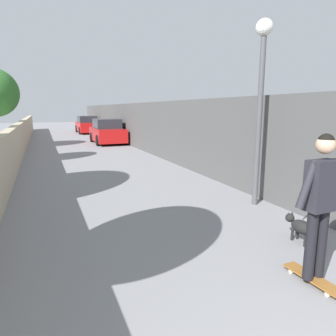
% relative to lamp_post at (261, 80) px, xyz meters
% --- Properties ---
extents(ground_plane, '(80.00, 80.00, 0.00)m').
position_rel_lamp_post_xyz_m(ground_plane, '(8.10, 2.45, -2.77)').
color(ground_plane, gray).
extents(wall_left, '(48.00, 0.30, 1.49)m').
position_rel_lamp_post_xyz_m(wall_left, '(6.10, 5.45, -2.03)').
color(wall_left, tan).
rests_on(wall_left, ground).
extents(fence_right, '(48.00, 0.30, 2.48)m').
position_rel_lamp_post_xyz_m(fence_right, '(6.10, -0.55, -1.53)').
color(fence_right, '#4C4C4C').
rests_on(fence_right, ground).
extents(lamp_post, '(0.36, 0.36, 4.01)m').
position_rel_lamp_post_xyz_m(lamp_post, '(0.00, 0.00, 0.00)').
color(lamp_post, '#4C4C51').
rests_on(lamp_post, ground).
extents(skateboard, '(0.80, 0.22, 0.08)m').
position_rel_lamp_post_xyz_m(skateboard, '(-2.93, 1.40, -2.70)').
color(skateboard, brown).
rests_on(skateboard, ground).
extents(person_skateboarder, '(0.23, 0.71, 1.81)m').
position_rel_lamp_post_xyz_m(person_skateboarder, '(-2.93, 1.40, -1.62)').
color(person_skateboarder, black).
rests_on(person_skateboarder, skateboard).
extents(dog, '(1.31, 0.91, 1.06)m').
position_rel_lamp_post_xyz_m(dog, '(-1.94, 0.61, -2.50)').
color(dog, black).
rests_on(dog, ground).
extents(car_near, '(3.87, 1.80, 1.54)m').
position_rel_lamp_post_xyz_m(car_near, '(13.95, 0.60, -2.06)').
color(car_near, '#B71414').
rests_on(car_near, ground).
extents(car_far, '(4.33, 1.80, 1.54)m').
position_rel_lamp_post_xyz_m(car_far, '(23.10, 0.60, -2.05)').
color(car_far, '#B71414').
rests_on(car_far, ground).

